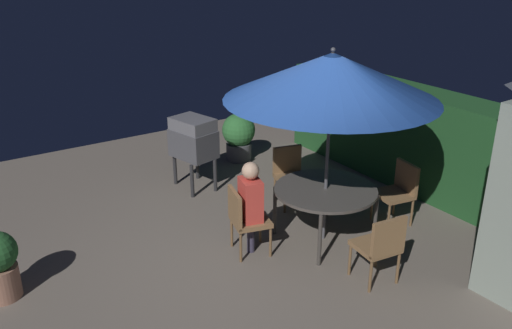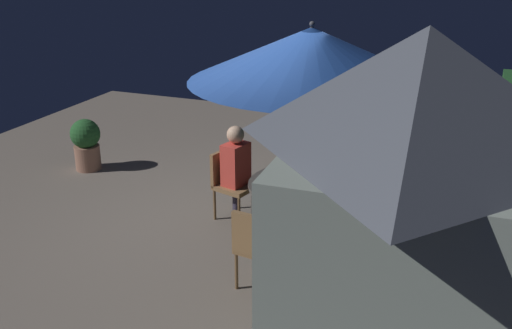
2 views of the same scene
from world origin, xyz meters
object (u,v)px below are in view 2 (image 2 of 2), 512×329
Objects in this scene: bbq_grill at (311,114)px; chair_toward_house at (351,171)px; patio_umbrella at (311,55)px; person_in_red at (236,162)px; chair_near_shed at (231,180)px; chair_far_side at (259,244)px; chair_toward_hedge at (406,226)px; potted_plant_by_shed at (86,143)px; potted_plant_by_grill at (397,133)px; patio_table at (306,188)px; garden_shed at (406,259)px.

chair_toward_house is (1.34, 0.95, -0.33)m from bbq_grill.
patio_umbrella reaches higher than person_in_red.
chair_far_side is at bearing 33.21° from chair_near_shed.
bbq_grill is 3.69m from chair_far_side.
chair_toward_hedge is (2.69, 1.87, -0.33)m from bbq_grill.
patio_umbrella is at bearing 15.17° from bbq_grill.
potted_plant_by_shed is at bearing -103.44° from chair_toward_hedge.
potted_plant_by_grill is (-2.14, 4.50, 0.04)m from potted_plant_by_shed.
bbq_grill is at bearing 114.52° from potted_plant_by_shed.
potted_plant_by_grill reaches higher than patio_table.
chair_toward_house reaches higher than potted_plant_by_shed.
garden_shed is 3.28× the size of chair_near_shed.
chair_toward_hedge is (-0.95, 1.34, 0.00)m from chair_far_side.
chair_far_side reaches higher than patio_table.
bbq_grill is 1.67m from chair_toward_house.
patio_table is 1.09× the size of person_in_red.
chair_toward_house is 2.03m from potted_plant_by_grill.
patio_umbrella is at bearing 75.24° from person_in_red.
patio_umbrella is 2.98× the size of chair_toward_house.
patio_table is at bearing -13.76° from chair_toward_house.
garden_shed reaches higher than patio_umbrella.
person_in_red reaches higher than chair_toward_house.
chair_far_side is 1.00× the size of chair_toward_house.
patio_table is 1.18m from chair_far_side.
garden_shed is 2.46× the size of bbq_grill.
patio_table is (-2.64, -1.42, -0.81)m from garden_shed.
chair_far_side is at bearing -10.52° from chair_toward_house.
garden_shed is 5.56m from bbq_grill.
chair_far_side and chair_toward_hedge have the same top height.
garden_shed is 3.28× the size of chair_far_side.
person_in_red reaches higher than chair_near_shed.
potted_plant_by_shed is 0.92× the size of potted_plant_by_grill.
chair_far_side is (1.16, -0.15, -0.18)m from patio_table.
chair_near_shed and chair_toward_house have the same top height.
patio_umbrella is 2.98× the size of chair_near_shed.
potted_plant_by_grill is at bearing 115.47° from potted_plant_by_shed.
patio_table is 1.14× the size of bbq_grill.
chair_toward_hedge is at bearing 34.75° from bbq_grill.
patio_table is at bearing 172.74° from chair_far_side.
patio_umbrella reaches higher than patio_table.
bbq_grill reaches higher than chair_toward_house.
garden_shed is 1.10× the size of patio_umbrella.
person_in_red is at bearing -55.88° from chair_toward_house.
potted_plant_by_grill is at bearing 169.15° from patio_table.
person_in_red is (0.88, -1.29, 0.26)m from chair_toward_house.
chair_toward_hedge is 5.24m from potted_plant_by_shed.
potted_plant_by_grill is at bearing 117.79° from bbq_grill.
patio_umbrella is 2.07m from chair_near_shed.
patio_umbrella is at bearing -10.85° from potted_plant_by_grill.
potted_plant_by_grill is at bearing 170.11° from chair_far_side.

